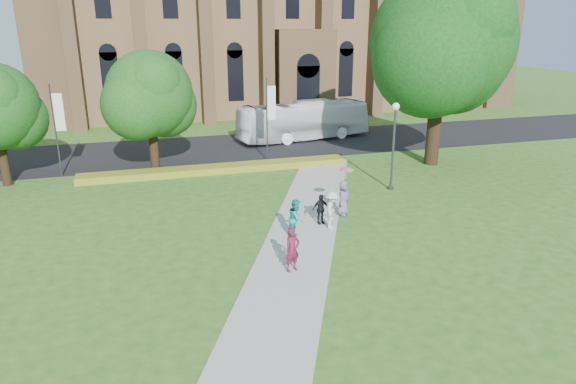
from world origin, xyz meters
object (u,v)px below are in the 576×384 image
object	(u,v)px
large_tree	(442,42)
pedestrian_0	(292,250)
streetlamp	(394,136)
tour_coach	(304,121)

from	to	relation	value
large_tree	pedestrian_0	xyz separation A→B (m)	(-14.39, -13.17, -7.40)
streetlamp	tour_coach	world-z (taller)	streetlamp
streetlamp	large_tree	world-z (taller)	large_tree
streetlamp	pedestrian_0	world-z (taller)	streetlamp
tour_coach	pedestrian_0	world-z (taller)	tour_coach
streetlamp	pedestrian_0	bearing A→B (deg)	-135.71
tour_coach	pedestrian_0	bearing A→B (deg)	149.69
large_tree	streetlamp	bearing A→B (deg)	-140.71
tour_coach	streetlamp	bearing A→B (deg)	171.77
large_tree	pedestrian_0	size ratio (longest dim) A/B	7.13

